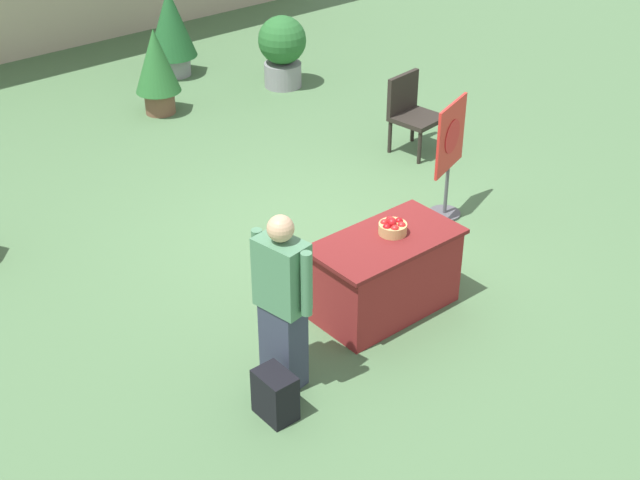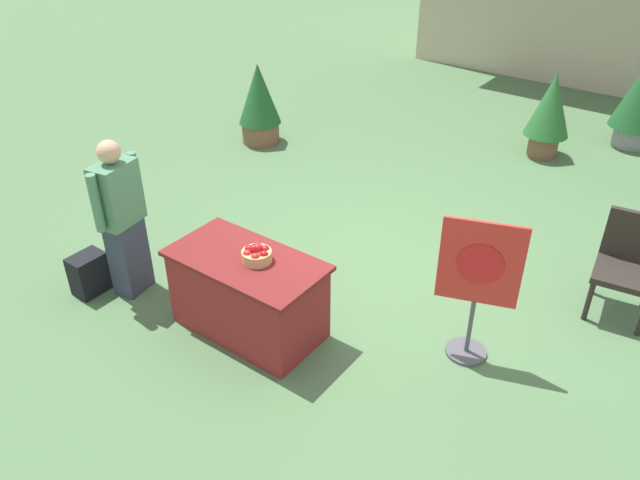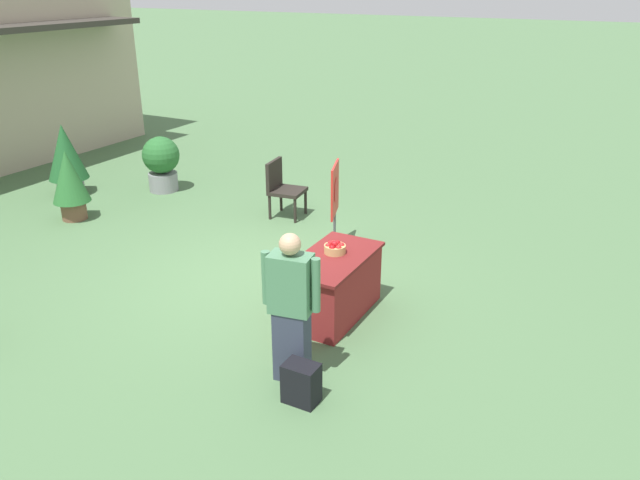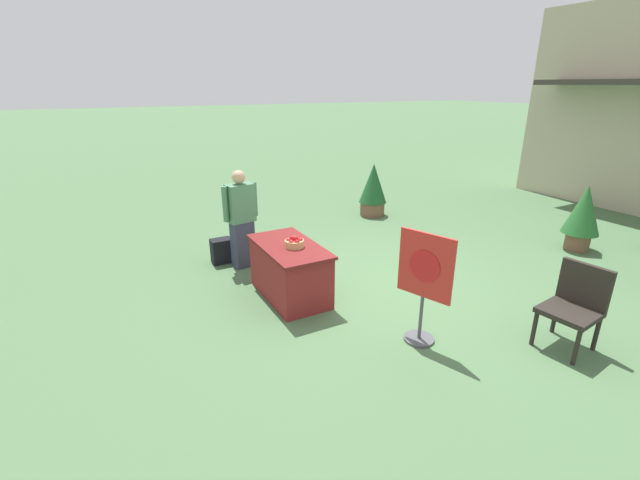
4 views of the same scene
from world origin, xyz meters
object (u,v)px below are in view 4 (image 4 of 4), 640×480
object	(u,v)px
display_table	(290,271)
apple_basket	(294,242)
poster_board	(424,282)
potted_plant_far_right	(373,189)
patio_chair	(575,303)
potted_plant_near_right	(583,214)
person_visitor	(241,219)
backpack	(222,251)

from	to	relation	value
display_table	apple_basket	bearing A→B (deg)	17.85
poster_board	potted_plant_far_right	world-z (taller)	poster_board
patio_chair	potted_plant_far_right	world-z (taller)	potted_plant_far_right
patio_chair	potted_plant_near_right	distance (m)	3.58
display_table	poster_board	distance (m)	2.00
display_table	apple_basket	distance (m)	0.47
person_visitor	patio_chair	size ratio (longest dim) A/B	1.65
apple_basket	potted_plant_far_right	size ratio (longest dim) A/B	0.22
backpack	potted_plant_near_right	size ratio (longest dim) A/B	0.35
display_table	potted_plant_far_right	bearing A→B (deg)	129.60
backpack	patio_chair	bearing A→B (deg)	33.37
poster_board	potted_plant_near_right	world-z (taller)	poster_board
person_visitor	backpack	distance (m)	0.74
apple_basket	person_visitor	xyz separation A→B (m)	(-1.47, -0.26, -0.03)
apple_basket	potted_plant_far_right	bearing A→B (deg)	130.90
potted_plant_far_right	person_visitor	bearing A→B (deg)	-68.46
poster_board	patio_chair	distance (m)	1.73
person_visitor	poster_board	distance (m)	3.32
person_visitor	potted_plant_far_right	world-z (taller)	person_visitor
display_table	apple_basket	world-z (taller)	apple_basket
display_table	person_visitor	size ratio (longest dim) A/B	0.87
backpack	poster_board	xyz separation A→B (m)	(3.44, 1.39, 0.55)
potted_plant_far_right	potted_plant_near_right	xyz separation A→B (m)	(3.62, 2.05, 0.05)
poster_board	potted_plant_far_right	distance (m)	5.19
patio_chair	poster_board	bearing A→B (deg)	-38.64
backpack	poster_board	distance (m)	3.75
person_visitor	patio_chair	bearing A→B (deg)	23.10
display_table	potted_plant_far_right	xyz separation A→B (m)	(-2.79, 3.37, 0.23)
display_table	person_visitor	bearing A→B (deg)	-170.53
potted_plant_far_right	display_table	bearing A→B (deg)	-50.40
backpack	potted_plant_far_right	distance (m)	4.06
backpack	potted_plant_near_right	bearing A→B (deg)	67.09
backpack	potted_plant_near_right	world-z (taller)	potted_plant_near_right
potted_plant_near_right	display_table	bearing A→B (deg)	-98.70
person_visitor	potted_plant_near_right	world-z (taller)	person_visitor
person_visitor	poster_board	xyz separation A→B (m)	(3.13, 1.10, -0.06)
potted_plant_far_right	apple_basket	bearing A→B (deg)	-49.10
person_visitor	potted_plant_far_right	size ratio (longest dim) A/B	1.35
apple_basket	potted_plant_near_right	distance (m)	5.43
person_visitor	backpack	bearing A→B (deg)	-146.97
apple_basket	poster_board	distance (m)	1.87
person_visitor	backpack	world-z (taller)	person_visitor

